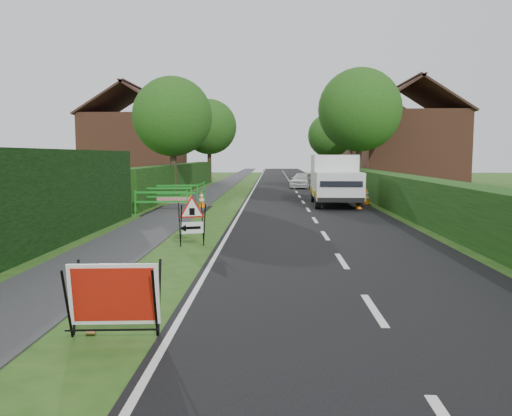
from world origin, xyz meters
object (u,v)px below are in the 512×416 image
object	(u,v)px
works_van	(335,179)
triangle_sign	(191,217)
hatchback_car	(302,180)
red_rect_sign	(114,296)

from	to	relation	value
works_van	triangle_sign	bearing A→B (deg)	-112.97
triangle_sign	hatchback_car	world-z (taller)	hatchback_car
triangle_sign	red_rect_sign	bearing A→B (deg)	-107.66
red_rect_sign	works_van	distance (m)	18.18
hatchback_car	triangle_sign	bearing A→B (deg)	-86.17
red_rect_sign	triangle_sign	bearing A→B (deg)	86.65
triangle_sign	works_van	bearing A→B (deg)	47.30
red_rect_sign	hatchback_car	distance (m)	30.27
triangle_sign	hatchback_car	bearing A→B (deg)	61.53
hatchback_car	red_rect_sign	bearing A→B (deg)	-83.90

